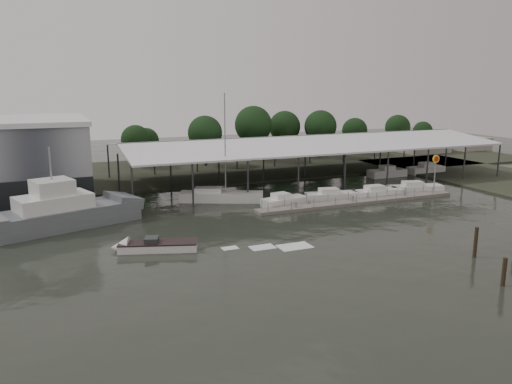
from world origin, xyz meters
name	(u,v)px	position (x,y,z in m)	size (l,w,h in m)	color
ground	(288,239)	(0.00, 0.00, 0.00)	(200.00, 200.00, 0.00)	#242921
land_strip_far	(179,171)	(0.00, 42.00, 0.10)	(140.00, 30.00, 0.30)	#333729
covered_boat_shed	(306,140)	(17.00, 28.00, 6.13)	(58.24, 24.00, 6.96)	silver
floating_dock	(359,202)	(15.00, 10.00, 0.20)	(28.00, 2.00, 1.40)	slate
shell_fuel_sign	(435,167)	(27.00, 9.99, 3.93)	(1.10, 0.18, 5.55)	gray
distant_commercial_buildings	(436,144)	(59.03, 44.69, 1.84)	(22.00, 8.00, 4.00)	gray
grey_trawler	(65,212)	(-19.64, 13.14, 1.58)	(16.65, 9.55, 8.84)	slate
white_sailboat	(220,196)	(-0.76, 17.96, 0.65)	(10.72, 6.77, 13.90)	silver
speedboat_underway	(151,246)	(-12.86, 1.88, 0.39)	(18.14, 7.42, 2.00)	silver
moored_cruiser_0	(284,201)	(5.68, 12.54, 0.61)	(6.00, 3.10, 1.70)	silver
moored_cruiser_1	(331,196)	(12.65, 12.75, 0.61)	(7.15, 3.36, 1.70)	silver
moored_cruiser_2	(377,193)	(19.23, 12.01, 0.61)	(6.95, 2.36, 1.70)	silver
moored_cruiser_3	(415,188)	(25.81, 12.34, 0.61)	(7.92, 3.93, 1.70)	silver
horizon_tree_line	(282,129)	(22.45, 47.81, 6.07)	(69.14, 11.24, 10.79)	black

